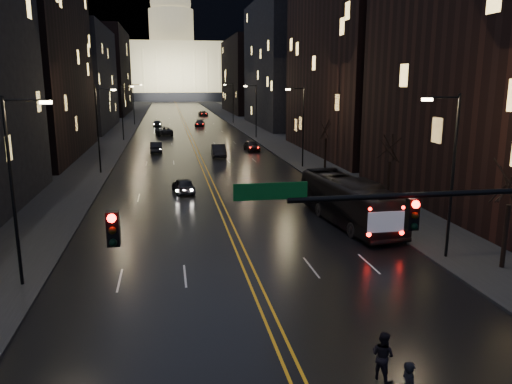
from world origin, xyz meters
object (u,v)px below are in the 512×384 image
bus (349,201)px  oncoming_car_b (156,147)px  traffic_signal (481,226)px  receding_car_a (219,151)px  oncoming_car_a (183,185)px  pedestrian_b (383,356)px

bus → oncoming_car_b: size_ratio=2.50×
traffic_signal → oncoming_car_b: 56.68m
receding_car_a → oncoming_car_b: bearing=147.2°
bus → oncoming_car_a: bearing=127.5°
oncoming_car_a → oncoming_car_b: 26.29m
traffic_signal → pedestrian_b: bearing=-178.8°
receding_car_a → pedestrian_b: bearing=-88.1°
traffic_signal → oncoming_car_a: traffic_signal is taller
traffic_signal → receding_car_a: (-3.41, 49.87, -4.29)m
traffic_signal → pedestrian_b: 5.28m
traffic_signal → oncoming_car_a: size_ratio=4.30×
traffic_signal → bus: bearing=82.8°
traffic_signal → pedestrian_b: (-3.13, -0.06, -4.26)m
receding_car_a → pedestrian_b: (0.28, -49.94, 0.04)m
oncoming_car_a → receding_car_a: size_ratio=0.82×
bus → oncoming_car_b: bearing=104.1°
oncoming_car_a → receding_car_a: bearing=-111.9°
bus → oncoming_car_a: (-10.85, 11.53, -0.90)m
traffic_signal → bus: 18.16m
oncoming_car_b → receding_car_a: 9.70m
pedestrian_b → oncoming_car_b: bearing=-22.9°
bus → receding_car_a: size_ratio=2.32×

